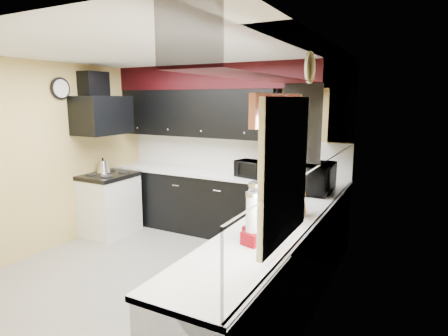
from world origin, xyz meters
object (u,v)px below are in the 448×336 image
at_px(knife_block, 284,171).
at_px(kettle, 103,167).
at_px(microwave, 314,178).
at_px(toaster_oven, 251,169).
at_px(utensil_crock, 294,175).

xyz_separation_m(knife_block, kettle, (-2.61, -0.71, -0.04)).
xyz_separation_m(microwave, knife_block, (-0.53, 0.49, -0.06)).
distance_m(toaster_oven, microwave, 1.09).
bearing_deg(kettle, toaster_oven, 17.11).
height_order(toaster_oven, utensil_crock, toaster_oven).
relative_size(knife_block, kettle, 1.13).
distance_m(toaster_oven, kettle, 2.24).
bearing_deg(utensil_crock, microwave, -52.45).
height_order(microwave, kettle, microwave).
distance_m(toaster_oven, utensil_crock, 0.61).
distance_m(microwave, knife_block, 0.72).
bearing_deg(toaster_oven, utensil_crock, 20.83).
bearing_deg(microwave, knife_block, 45.24).
bearing_deg(knife_block, utensil_crock, -2.14).
bearing_deg(kettle, microwave, 4.06).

